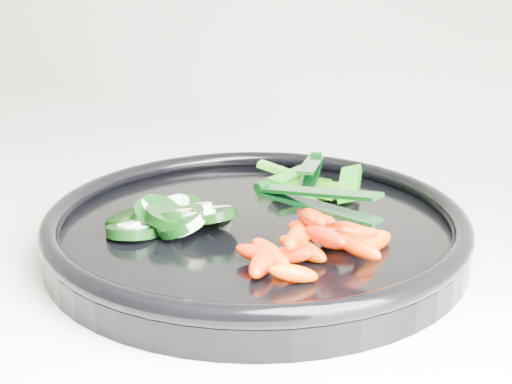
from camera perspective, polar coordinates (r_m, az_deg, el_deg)
The scene contains 6 objects.
veggie_tray at distance 0.64m, azimuth -0.00°, elevation -2.95°, with size 0.48×0.48×0.04m.
cucumber_pile at distance 0.63m, azimuth -6.73°, elevation -1.88°, with size 0.12×0.12×0.04m.
carrot_pile at distance 0.56m, azimuth 4.81°, elevation -3.74°, with size 0.11×0.14×0.05m.
pepper_pile at distance 0.71m, azimuth 4.53°, elevation 0.54°, with size 0.13×0.10×0.03m.
tong_carrot at distance 0.55m, azimuth 4.54°, elevation -0.50°, with size 0.11×0.02×0.02m.
tong_pepper at distance 0.70m, azimuth 4.44°, elevation 1.81°, with size 0.07×0.11×0.02m.
Camera 1 is at (0.59, 1.21, 1.19)m, focal length 50.00 mm.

